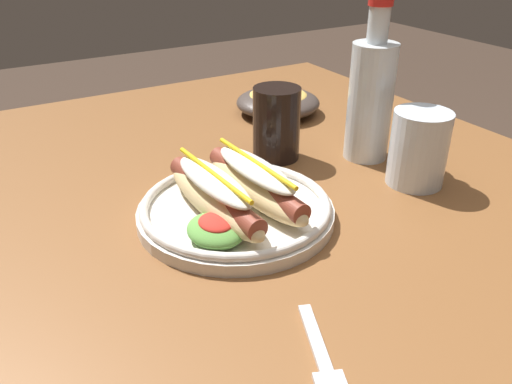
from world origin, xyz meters
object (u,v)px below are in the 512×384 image
fork (323,360)px  side_bowl (278,101)px  soda_cup (276,124)px  water_cup (419,148)px  glass_bottle (371,97)px  hot_dog_plate (235,201)px

fork → side_bowl: side_bowl is taller
soda_cup → water_cup: soda_cup is taller
soda_cup → glass_bottle: 0.15m
fork → side_bowl: (-0.56, 0.31, 0.02)m
glass_bottle → side_bowl: 0.25m
hot_dog_plate → glass_bottle: 0.29m
side_bowl → hot_dog_plate: bearing=-40.4°
hot_dog_plate → fork: 0.26m
water_cup → fork: bearing=-56.9°
hot_dog_plate → side_bowl: bearing=139.6°
soda_cup → side_bowl: soda_cup is taller
hot_dog_plate → water_cup: bearing=81.5°
soda_cup → side_bowl: bearing=146.5°
soda_cup → water_cup: (0.18, 0.12, -0.00)m
fork → water_cup: (-0.21, 0.32, 0.05)m
glass_bottle → fork: bearing=-45.5°
soda_cup → glass_bottle: (0.07, 0.13, 0.04)m
hot_dog_plate → soda_cup: 0.20m
glass_bottle → side_bowl: (-0.24, -0.01, -0.07)m
side_bowl → fork: bearing=-29.2°
hot_dog_plate → glass_bottle: size_ratio=1.03×
hot_dog_plate → fork: (0.25, -0.05, -0.02)m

